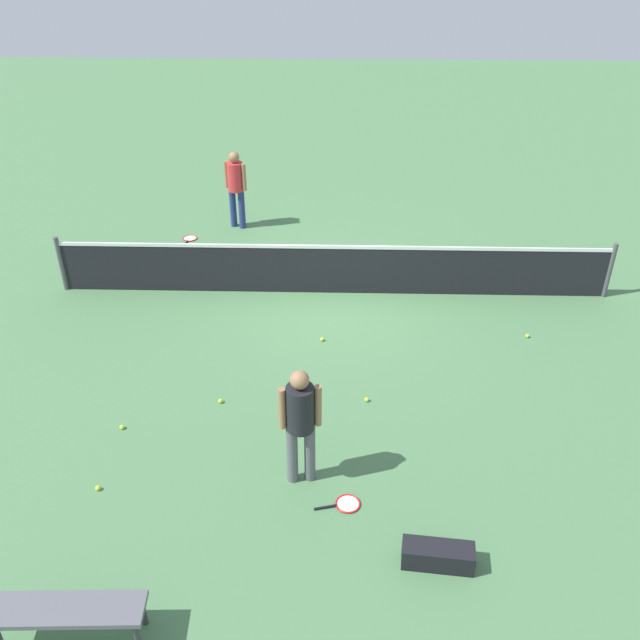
% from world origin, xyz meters
% --- Properties ---
extents(ground_plane, '(40.00, 40.00, 0.00)m').
position_xyz_m(ground_plane, '(0.00, 0.00, 0.00)').
color(ground_plane, '#4C7A4C').
extents(court_net, '(10.09, 0.09, 1.07)m').
position_xyz_m(court_net, '(0.00, 0.00, 0.50)').
color(court_net, '#4C4C51').
rests_on(court_net, ground_plane).
extents(player_near_side, '(0.53, 0.39, 1.70)m').
position_xyz_m(player_near_side, '(-0.35, -4.77, 1.01)').
color(player_near_side, '#595960').
rests_on(player_near_side, ground_plane).
extents(player_far_side, '(0.51, 0.44, 1.70)m').
position_xyz_m(player_far_side, '(-2.12, 2.85, 1.01)').
color(player_far_side, navy).
rests_on(player_far_side, ground_plane).
extents(tennis_racket_near_player, '(0.61, 0.38, 0.03)m').
position_xyz_m(tennis_racket_near_player, '(0.22, -5.20, 0.01)').
color(tennis_racket_near_player, red).
rests_on(tennis_racket_near_player, ground_plane).
extents(tennis_racket_far_player, '(0.36, 0.60, 0.03)m').
position_xyz_m(tennis_racket_far_player, '(-3.09, 2.19, 0.01)').
color(tennis_racket_far_player, red).
rests_on(tennis_racket_far_player, ground_plane).
extents(tennis_ball_near_player, '(0.07, 0.07, 0.07)m').
position_xyz_m(tennis_ball_near_player, '(0.54, -3.19, 0.03)').
color(tennis_ball_near_player, '#C6E033').
rests_on(tennis_ball_near_player, ground_plane).
extents(tennis_ball_by_net, '(0.07, 0.07, 0.07)m').
position_xyz_m(tennis_ball_by_net, '(3.28, -1.42, 0.03)').
color(tennis_ball_by_net, '#C6E033').
rests_on(tennis_ball_by_net, ground_plane).
extents(tennis_ball_midcourt, '(0.07, 0.07, 0.07)m').
position_xyz_m(tennis_ball_midcourt, '(-2.90, -3.89, 0.03)').
color(tennis_ball_midcourt, '#C6E033').
rests_on(tennis_ball_midcourt, ground_plane).
extents(tennis_ball_baseline, '(0.07, 0.07, 0.07)m').
position_xyz_m(tennis_ball_baseline, '(-0.16, -1.62, 0.03)').
color(tennis_ball_baseline, '#C6E033').
rests_on(tennis_ball_baseline, ground_plane).
extents(tennis_ball_stray_left, '(0.07, 0.07, 0.07)m').
position_xyz_m(tennis_ball_stray_left, '(-1.61, -3.28, 0.03)').
color(tennis_ball_stray_left, '#C6E033').
rests_on(tennis_ball_stray_left, ground_plane).
extents(tennis_ball_stray_right, '(0.07, 0.07, 0.07)m').
position_xyz_m(tennis_ball_stray_right, '(-2.90, -5.04, 0.03)').
color(tennis_ball_stray_right, '#C6E033').
rests_on(tennis_ball_stray_right, ground_plane).
extents(courtside_bench, '(1.52, 0.46, 0.48)m').
position_xyz_m(courtside_bench, '(-2.52, -7.04, 0.42)').
color(courtside_bench, '#595960').
rests_on(courtside_bench, ground_plane).
extents(equipment_bag, '(0.82, 0.36, 0.28)m').
position_xyz_m(equipment_bag, '(1.27, -6.05, 0.14)').
color(equipment_bag, black).
rests_on(equipment_bag, ground_plane).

